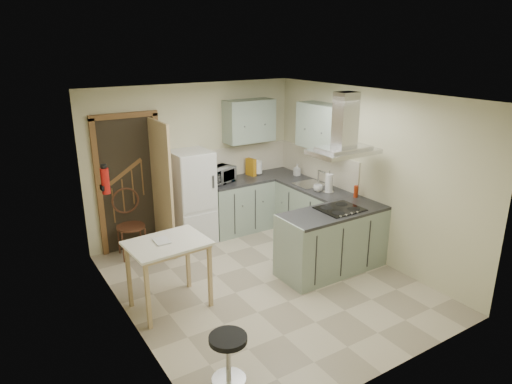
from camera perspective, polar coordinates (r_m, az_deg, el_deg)
floor at (r=6.29m, az=1.10°, el=-11.32°), size 4.20×4.20×0.00m
ceiling at (r=5.50m, az=1.26°, el=11.93°), size 4.20×4.20×0.00m
back_wall at (r=7.54m, az=-7.71°, el=3.85°), size 3.60×0.00×3.60m
left_wall at (r=5.07m, az=-16.08°, el=-3.98°), size 0.00×4.20×4.20m
right_wall at (r=6.90m, az=13.74°, el=2.11°), size 0.00×4.20×4.20m
doorway at (r=7.20m, az=-15.48°, el=0.99°), size 1.10×0.12×2.10m
fridge at (r=7.34m, az=-7.96°, el=-0.63°), size 0.60×0.60×1.50m
counter_back at (r=7.81m, az=-2.14°, el=-1.62°), size 1.08×0.60×0.90m
counter_right at (r=7.74m, az=5.78°, el=-1.91°), size 0.60×1.95×0.90m
splashback at (r=7.99m, az=-1.39°, el=4.10°), size 1.68×0.02×0.50m
wall_cabinet_back at (r=7.71m, az=-0.86°, el=8.89°), size 0.85×0.35×0.70m
wall_cabinet_right at (r=7.24m, az=8.28°, el=8.09°), size 0.35×0.90×0.70m
peninsula at (r=6.53m, az=9.56°, el=-6.00°), size 1.55×0.65×0.90m
hob at (r=6.43m, az=10.44°, el=-2.08°), size 0.58×0.50×0.01m
extractor_hood at (r=6.19m, az=10.87°, el=5.00°), size 0.90×0.55×0.10m
sink at (r=7.46m, az=6.72°, el=0.98°), size 0.45×0.40×0.01m
fire_extinguisher at (r=5.83m, az=-18.33°, el=1.31°), size 0.10×0.10×0.32m
drop_leaf_table at (r=5.70m, az=-10.78°, el=-10.10°), size 0.96×0.74×0.86m
bentwood_chair at (r=7.10m, az=-15.38°, el=-4.20°), size 0.46×0.46×0.95m
stool at (r=4.62m, az=-3.47°, el=-20.02°), size 0.42×0.42×0.49m
microwave at (r=7.50m, az=-4.51°, el=2.14°), size 0.55×0.46×0.26m
kettle at (r=7.96m, az=0.16°, el=3.12°), size 0.22×0.22×0.25m
cereal_box at (r=7.88m, az=-0.64°, el=3.13°), size 0.11×0.21×0.30m
soap_bottle at (r=7.92m, az=5.14°, el=2.77°), size 0.09×0.10×0.20m
paper_towel at (r=7.08m, az=9.11°, el=1.13°), size 0.12×0.12×0.30m
cup at (r=7.11m, az=7.74°, el=0.48°), size 0.18×0.18×0.11m
red_bottle at (r=6.94m, az=12.38°, el=0.07°), size 0.08×0.08×0.18m
book at (r=5.49m, az=-12.59°, el=-5.76°), size 0.18×0.24×0.10m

